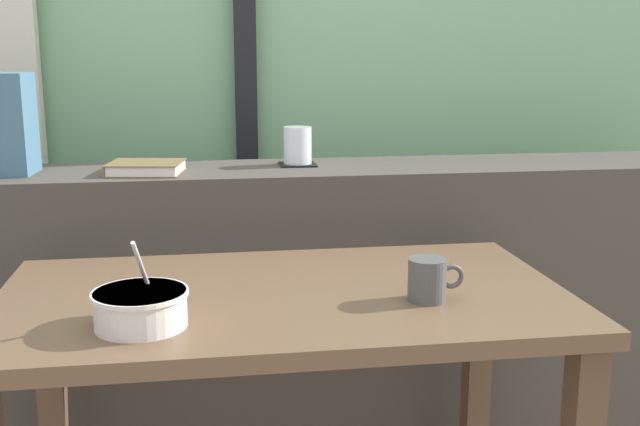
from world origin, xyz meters
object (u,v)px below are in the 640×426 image
Objects in this scene: coaster_square at (298,164)px; soup_bowl at (141,308)px; juice_glass at (298,147)px; ceramic_mug at (428,280)px; breakfast_table at (284,346)px; closed_book at (145,168)px.

soup_bowl is (-0.38, -0.78, -0.13)m from coaster_square.
ceramic_mug is (0.17, -0.72, -0.17)m from juice_glass.
breakfast_table is 10.22× the size of ceramic_mug.
closed_book reaches higher than breakfast_table.
breakfast_table is at bearing 30.74° from soup_bowl.
closed_book reaches higher than soup_bowl.
ceramic_mug is (0.55, 0.06, 0.01)m from soup_bowl.
juice_glass reaches higher than soup_bowl.
coaster_square is 0.48× the size of closed_book.
juice_glass is (0.11, 0.62, 0.34)m from breakfast_table.
coaster_square reaches higher than soup_bowl.
breakfast_table is at bearing -99.82° from coaster_square.
coaster_square is 0.42m from closed_book.
juice_glass is 0.60× the size of soup_bowl.
coaster_square is at bearing 11.17° from closed_book.
closed_book is at bearing -168.83° from coaster_square.
closed_book is at bearing 92.67° from soup_bowl.
juice_glass is at bearing 80.18° from breakfast_table.
soup_bowl is at bearing -115.96° from coaster_square.
soup_bowl reaches higher than ceramic_mug.
breakfast_table is 0.69m from coaster_square.
breakfast_table is 6.72× the size of soup_bowl.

